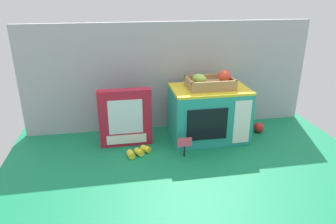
% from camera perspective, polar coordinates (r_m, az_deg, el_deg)
% --- Properties ---
extents(ground_plane, '(1.70, 1.70, 0.00)m').
position_cam_1_polar(ground_plane, '(1.68, 1.74, -5.39)').
color(ground_plane, '#147A4C').
rests_on(ground_plane, ground).
extents(display_back_panel, '(1.61, 0.03, 0.60)m').
position_cam_1_polar(display_back_panel, '(1.78, 0.35, 6.53)').
color(display_back_panel, '#A0A3A8').
rests_on(display_back_panel, ground).
extents(toy_microwave, '(0.40, 0.27, 0.28)m').
position_cam_1_polar(toy_microwave, '(1.68, 7.43, -0.22)').
color(toy_microwave, teal).
rests_on(toy_microwave, ground).
extents(food_groups_crate, '(0.24, 0.16, 0.09)m').
position_cam_1_polar(food_groups_crate, '(1.63, 7.83, 5.37)').
color(food_groups_crate, '#A37F51').
rests_on(food_groups_crate, toy_microwave).
extents(cookie_set_box, '(0.27, 0.06, 0.30)m').
position_cam_1_polar(cookie_set_box, '(1.60, -7.77, -1.07)').
color(cookie_set_box, '#B2192D').
rests_on(cookie_set_box, ground).
extents(price_sign, '(0.07, 0.01, 0.10)m').
position_cam_1_polar(price_sign, '(1.51, 2.95, -5.88)').
color(price_sign, black).
rests_on(price_sign, ground).
extents(loose_toy_banana, '(0.12, 0.09, 0.03)m').
position_cam_1_polar(loose_toy_banana, '(1.55, -5.37, -7.22)').
color(loose_toy_banana, yellow).
rests_on(loose_toy_banana, ground).
extents(loose_toy_apple, '(0.06, 0.06, 0.06)m').
position_cam_1_polar(loose_toy_apple, '(1.85, 16.19, -2.71)').
color(loose_toy_apple, red).
rests_on(loose_toy_apple, ground).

